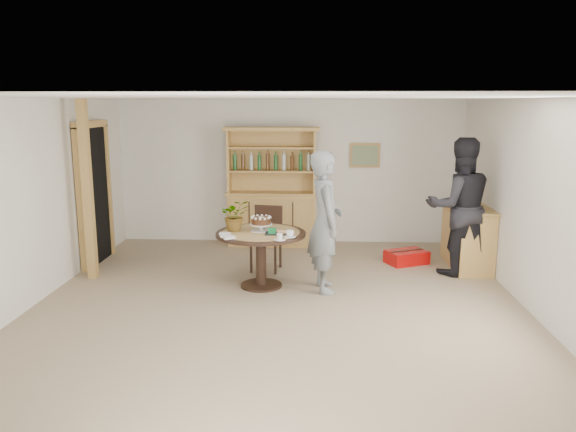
# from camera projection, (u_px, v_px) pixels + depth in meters

# --- Properties ---
(ground) EXTENTS (7.00, 7.00, 0.00)m
(ground) POSITION_uv_depth(u_px,v_px,m) (277.00, 312.00, 6.68)
(ground) COLOR tan
(ground) RESTS_ON ground
(room_shell) EXTENTS (6.04, 7.04, 2.52)m
(room_shell) POSITION_uv_depth(u_px,v_px,m) (277.00, 166.00, 6.34)
(room_shell) COLOR white
(room_shell) RESTS_ON ground
(doorway) EXTENTS (0.13, 1.10, 2.18)m
(doorway) POSITION_uv_depth(u_px,v_px,m) (94.00, 192.00, 8.56)
(doorway) COLOR black
(doorway) RESTS_ON ground
(pine_post) EXTENTS (0.12, 0.12, 2.50)m
(pine_post) POSITION_uv_depth(u_px,v_px,m) (87.00, 191.00, 7.73)
(pine_post) COLOR tan
(pine_post) RESTS_ON ground
(hutch) EXTENTS (1.62, 0.54, 2.04)m
(hutch) POSITION_uv_depth(u_px,v_px,m) (272.00, 206.00, 9.73)
(hutch) COLOR tan
(hutch) RESTS_ON ground
(sideboard) EXTENTS (0.54, 1.26, 0.94)m
(sideboard) POSITION_uv_depth(u_px,v_px,m) (468.00, 236.00, 8.42)
(sideboard) COLOR tan
(sideboard) RESTS_ON ground
(dining_table) EXTENTS (1.20, 1.20, 0.76)m
(dining_table) POSITION_uv_depth(u_px,v_px,m) (261.00, 243.00, 7.49)
(dining_table) COLOR black
(dining_table) RESTS_ON ground
(dining_chair) EXTENTS (0.48, 0.48, 0.95)m
(dining_chair) POSITION_uv_depth(u_px,v_px,m) (267.00, 234.00, 8.31)
(dining_chair) COLOR black
(dining_chair) RESTS_ON ground
(birthday_cake) EXTENTS (0.30, 0.30, 0.20)m
(birthday_cake) POSITION_uv_depth(u_px,v_px,m) (261.00, 222.00, 7.48)
(birthday_cake) COLOR white
(birthday_cake) RESTS_ON dining_table
(flower_vase) EXTENTS (0.47, 0.44, 0.42)m
(flower_vase) POSITION_uv_depth(u_px,v_px,m) (235.00, 215.00, 7.48)
(flower_vase) COLOR #3F7233
(flower_vase) RESTS_ON dining_table
(gift_tray) EXTENTS (0.30, 0.20, 0.08)m
(gift_tray) POSITION_uv_depth(u_px,v_px,m) (276.00, 232.00, 7.32)
(gift_tray) COLOR black
(gift_tray) RESTS_ON dining_table
(coffee_cup_a) EXTENTS (0.15, 0.15, 0.09)m
(coffee_cup_a) POSITION_uv_depth(u_px,v_px,m) (290.00, 234.00, 7.16)
(coffee_cup_a) COLOR white
(coffee_cup_a) RESTS_ON dining_table
(coffee_cup_b) EXTENTS (0.15, 0.15, 0.08)m
(coffee_cup_b) POSITION_uv_depth(u_px,v_px,m) (280.00, 237.00, 7.00)
(coffee_cup_b) COLOR white
(coffee_cup_b) RESTS_ON dining_table
(napkins) EXTENTS (0.24, 0.33, 0.03)m
(napkins) POSITION_uv_depth(u_px,v_px,m) (227.00, 236.00, 7.17)
(napkins) COLOR white
(napkins) RESTS_ON dining_table
(teen_boy) EXTENTS (0.55, 0.74, 1.85)m
(teen_boy) POSITION_uv_depth(u_px,v_px,m) (325.00, 222.00, 7.29)
(teen_boy) COLOR slate
(teen_boy) RESTS_ON ground
(adult_person) EXTENTS (1.02, 0.82, 1.97)m
(adult_person) POSITION_uv_depth(u_px,v_px,m) (459.00, 207.00, 7.99)
(adult_person) COLOR black
(adult_person) RESTS_ON ground
(red_suitcase) EXTENTS (0.71, 0.62, 0.21)m
(red_suitcase) POSITION_uv_depth(u_px,v_px,m) (407.00, 257.00, 8.68)
(red_suitcase) COLOR red
(red_suitcase) RESTS_ON ground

